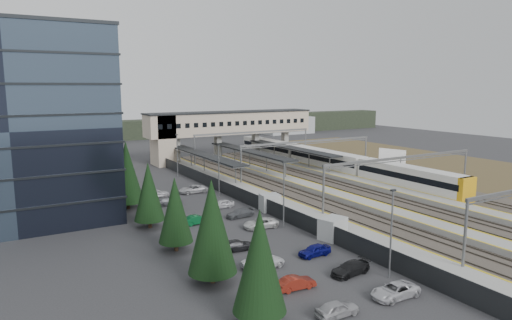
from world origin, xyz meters
TOP-DOWN VIEW (x-y plane):
  - ground at (0.00, 0.00)m, footprint 220.00×220.00m
  - office_building at (-36.00, 12.00)m, footprint 24.30×18.30m
  - conifer_row at (-22.00, -3.86)m, footprint 4.42×49.82m
  - car_park at (-13.23, -7.57)m, footprint 10.55×44.59m
  - lampposts at (-8.00, 1.25)m, footprint 0.50×53.25m
  - fence at (-6.50, 5.00)m, footprint 0.08×90.00m
  - relay_cabin_near at (-5.58, -14.23)m, footprint 3.41×2.88m
  - relay_cabin_far at (-5.48, -0.80)m, footprint 2.86×2.51m
  - rail_corridor at (9.34, 5.00)m, footprint 34.00×90.00m
  - canopies at (7.00, 27.00)m, footprint 23.10×30.00m
  - footbridge at (7.70, 42.00)m, footprint 40.40×6.40m
  - gantries at (12.00, 3.00)m, footprint 28.40×62.28m
  - train at (20.00, 18.57)m, footprint 3.05×63.77m
  - billboard at (30.40, 11.21)m, footprint 1.90×5.31m
  - scrub_east at (45.00, 5.00)m, footprint 34.00×120.00m
  - treeline_far at (23.81, 92.28)m, footprint 170.00×19.00m

SIDE VIEW (x-z plane):
  - ground at x=0.00m, z-range 0.00..0.00m
  - scrub_east at x=45.00m, z-range 0.00..0.06m
  - rail_corridor at x=9.34m, z-range -0.17..0.75m
  - car_park at x=-13.23m, z-range -0.05..1.24m
  - fence at x=-6.50m, z-range 0.00..2.00m
  - relay_cabin_far at x=-5.48m, z-range 0.00..2.33m
  - relay_cabin_near at x=-5.58m, z-range 0.00..2.43m
  - train at x=20.00m, z-range 0.26..4.10m
  - treeline_far at x=23.81m, z-range -0.55..6.45m
  - billboard at x=30.40m, z-range 0.77..5.40m
  - canopies at x=7.00m, z-range 2.28..5.56m
  - lampposts at x=-8.00m, z-range 0.30..8.37m
  - conifer_row at x=-22.00m, z-range 0.09..9.59m
  - gantries at x=12.00m, z-range 2.41..9.58m
  - footbridge at x=7.70m, z-range 2.33..13.53m
  - office_building at x=-36.00m, z-range 0.04..24.34m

